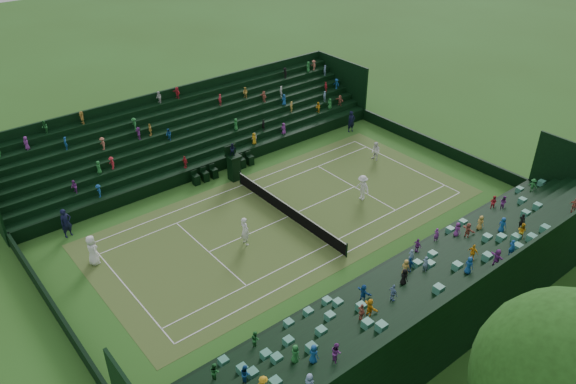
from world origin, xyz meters
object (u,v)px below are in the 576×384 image
umpire_chair (234,164)px  player_far_east (362,188)px  player_near_west (92,250)px  player_far_west (376,151)px  tennis_net (288,210)px  player_near_east (245,231)px

umpire_chair → player_far_east: size_ratio=1.59×
player_near_west → player_far_east: bearing=-110.2°
player_far_west → umpire_chair: bearing=-112.9°
tennis_net → player_near_west: player_near_west is taller
umpire_chair → player_near_west: size_ratio=1.53×
tennis_net → umpire_chair: (-6.62, 0.03, 0.79)m
tennis_net → player_far_east: 5.83m
player_near_west → player_near_east: 9.30m
player_near_west → player_far_west: player_near_west is taller
player_near_east → player_far_east: bearing=-95.5°
tennis_net → player_far_east: bearing=74.7°
tennis_net → umpire_chair: size_ratio=3.80×
player_near_west → tennis_net: bearing=-110.2°
tennis_net → player_near_east: size_ratio=5.83×
tennis_net → player_far_west: bearing=100.7°
umpire_chair → player_far_east: (8.16, 5.58, -0.35)m
player_near_east → player_far_west: 15.10m
umpire_chair → player_near_west: 12.86m
tennis_net → player_far_west: 10.95m
tennis_net → player_near_east: player_near_east is taller
player_far_west → player_far_east: size_ratio=0.82×
player_near_east → player_far_east: player_near_east is taller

